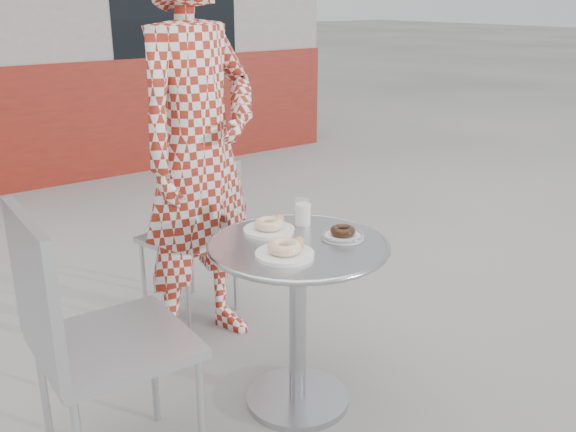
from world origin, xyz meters
TOP-DOWN VIEW (x-y plane):
  - ground at (0.00, 0.00)m, footprint 60.00×60.00m
  - bistro_table at (-0.03, -0.01)m, footprint 0.66×0.66m
  - chair_far at (0.01, 0.90)m, footprint 0.45×0.46m
  - chair_left at (-0.73, 0.03)m, footprint 0.47×0.47m
  - seated_person at (-0.06, 0.64)m, footprint 0.74×0.60m
  - plate_far at (-0.04, 0.15)m, footprint 0.19×0.19m
  - plate_near at (-0.13, -0.08)m, footprint 0.20×0.20m
  - plate_checker at (0.14, -0.07)m, footprint 0.16×0.16m
  - milk_cup at (0.11, 0.13)m, footprint 0.07×0.07m

SIDE VIEW (x-z plane):
  - ground at x=0.00m, z-range 0.00..0.00m
  - chair_far at x=0.01m, z-range -0.15..0.63m
  - chair_left at x=-0.73m, z-range -0.18..0.76m
  - bistro_table at x=-0.03m, z-range 0.17..0.84m
  - plate_checker at x=0.14m, z-range 0.66..0.70m
  - plate_far at x=-0.04m, z-range 0.66..0.71m
  - plate_near at x=-0.13m, z-range 0.66..0.72m
  - milk_cup at x=0.11m, z-range 0.67..0.77m
  - seated_person at x=-0.06m, z-range 0.00..1.78m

